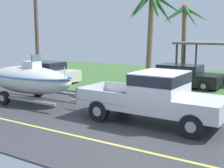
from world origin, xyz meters
TOP-DOWN VIEW (x-y plane):
  - ground at (0.00, 8.38)m, footprint 36.00×22.00m
  - pickup_truck_towing at (0.24, 0.90)m, footprint 5.68×2.10m
  - boat_on_trailer at (-6.57, 0.90)m, footprint 6.37×2.40m
  - parked_sedan_near at (-10.00, 5.62)m, footprint 4.36×1.89m
  - parked_sedan_far at (-1.70, 8.76)m, footprint 4.45×1.91m
  - palm_tree_mid at (-2.38, 5.58)m, footprint 3.28×3.37m
  - palm_tree_far_left at (-3.30, 13.25)m, footprint 3.54×2.95m
  - utility_pole at (-9.82, 4.68)m, footprint 0.24×1.80m

SIDE VIEW (x-z plane):
  - ground at x=0.00m, z-range -0.07..0.04m
  - parked_sedan_near at x=-10.00m, z-range -0.02..1.36m
  - parked_sedan_far at x=-1.70m, z-range -0.02..1.36m
  - pickup_truck_towing at x=0.24m, z-range 0.10..2.03m
  - boat_on_trailer at x=-6.57m, z-range -0.07..2.25m
  - utility_pole at x=-9.82m, z-range 0.15..7.35m
  - palm_tree_far_left at x=-3.30m, z-range 1.33..6.70m
  - palm_tree_mid at x=-2.38m, z-range 1.52..7.10m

